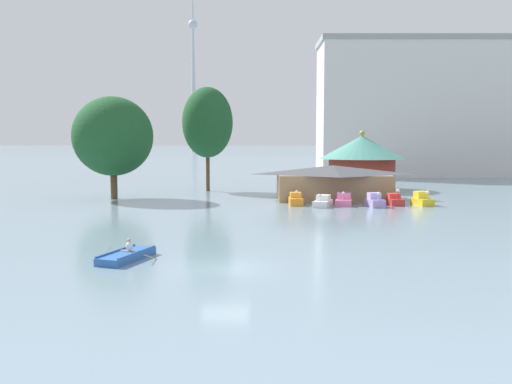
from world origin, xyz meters
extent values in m
plane|color=gray|center=(0.00, 0.00, 0.00)|extent=(2000.00, 2000.00, 0.00)
cube|color=#2D60AD|center=(-5.63, 1.97, 0.21)|extent=(2.68, 4.35, 0.42)
cube|color=#2D60AD|center=(-4.99, 1.76, 0.47)|extent=(1.34, 3.72, 0.10)
cube|color=#2D60AD|center=(-6.27, 2.19, 0.47)|extent=(1.34, 3.72, 0.10)
cube|color=#997F5B|center=(-5.53, 2.26, 0.44)|extent=(1.25, 0.62, 0.04)
ellipsoid|color=white|center=(-5.53, 2.26, 0.70)|extent=(0.52, 0.44, 0.49)
sphere|color=tan|center=(-5.53, 2.26, 1.06)|extent=(0.22, 0.22, 0.22)
cylinder|color=tan|center=(-4.17, 1.59, 0.22)|extent=(0.55, 1.51, 0.64)
cylinder|color=tan|center=(-7.02, 2.55, 0.22)|extent=(0.55, 1.51, 0.64)
cube|color=orange|center=(5.77, 28.86, 0.38)|extent=(1.39, 2.69, 0.75)
cube|color=gold|center=(5.77, 29.19, 1.03)|extent=(1.16, 1.22, 0.55)
cylinder|color=orange|center=(5.79, 27.79, 1.05)|extent=(0.14, 0.14, 0.60)
sphere|color=white|center=(5.79, 27.79, 1.50)|extent=(0.30, 0.30, 0.30)
cube|color=white|center=(8.39, 27.38, 0.31)|extent=(2.39, 3.30, 0.62)
cube|color=white|center=(8.51, 27.73, 0.90)|extent=(1.64, 1.68, 0.56)
cylinder|color=white|center=(7.99, 26.25, 0.87)|extent=(0.14, 0.14, 0.51)
sphere|color=white|center=(7.99, 26.25, 1.27)|extent=(0.30, 0.30, 0.30)
cube|color=pink|center=(10.71, 28.35, 0.33)|extent=(2.18, 3.07, 0.66)
cube|color=pink|center=(10.79, 28.69, 0.99)|extent=(1.63, 1.52, 0.67)
cylinder|color=pink|center=(10.48, 27.25, 0.96)|extent=(0.14, 0.14, 0.61)
sphere|color=white|center=(10.48, 27.25, 1.41)|extent=(0.29, 0.29, 0.29)
cube|color=#B299D8|center=(13.69, 27.17, 0.40)|extent=(1.77, 2.46, 0.79)
cube|color=#C8ADF0|center=(13.64, 27.44, 1.11)|extent=(1.34, 1.21, 0.63)
cylinder|color=#B299D8|center=(13.86, 26.28, 1.04)|extent=(0.14, 0.14, 0.49)
sphere|color=white|center=(13.86, 26.28, 1.44)|extent=(0.33, 0.33, 0.33)
cube|color=red|center=(16.09, 28.77, 0.35)|extent=(1.55, 2.60, 0.69)
cube|color=#E8423C|center=(16.06, 29.08, 0.95)|extent=(1.24, 1.21, 0.52)
cylinder|color=red|center=(16.17, 27.77, 1.05)|extent=(0.14, 0.14, 0.71)
sphere|color=white|center=(16.17, 27.77, 1.60)|extent=(0.39, 0.39, 0.39)
cube|color=yellow|center=(18.91, 28.51, 0.36)|extent=(2.05, 2.62, 0.72)
cube|color=yellow|center=(18.83, 28.78, 1.09)|extent=(1.48, 1.34, 0.74)
cylinder|color=yellow|center=(19.17, 27.62, 0.99)|extent=(0.14, 0.14, 0.54)
sphere|color=white|center=(19.17, 27.62, 1.44)|extent=(0.37, 0.37, 0.37)
cube|color=#9E7F5B|center=(10.39, 34.37, 1.44)|extent=(12.53, 7.18, 2.89)
pyramid|color=#4C4C51|center=(10.39, 34.37, 3.40)|extent=(13.53, 8.25, 1.03)
cylinder|color=#993328|center=(16.07, 46.93, 2.14)|extent=(8.99, 8.99, 4.28)
cone|color=teal|center=(16.07, 46.93, 5.85)|extent=(11.63, 11.63, 3.14)
sphere|color=#B7993D|center=(16.07, 46.93, 7.77)|extent=(0.70, 0.70, 0.70)
cylinder|color=brown|center=(-14.78, 34.90, 1.35)|extent=(0.77, 0.77, 2.69)
ellipsoid|color=#1E5128|center=(-14.78, 34.90, 7.22)|extent=(9.13, 9.13, 9.05)
cylinder|color=brown|center=(-4.83, 45.08, 2.25)|extent=(0.50, 0.50, 4.50)
ellipsoid|color=#1E5128|center=(-4.83, 45.08, 9.16)|extent=(6.71, 6.71, 9.32)
cube|color=silver|center=(31.31, 77.71, 12.42)|extent=(35.00, 12.10, 24.84)
cube|color=#999993|center=(31.31, 77.71, 25.34)|extent=(35.70, 12.34, 1.00)
cone|color=#B7BCC6|center=(-41.41, 354.95, 63.66)|extent=(4.07, 4.07, 127.32)
sphere|color=#B7BCC6|center=(-41.41, 354.95, 86.37)|extent=(6.47, 6.47, 6.47)
camera|label=1|loc=(1.61, -28.29, 6.56)|focal=38.62mm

